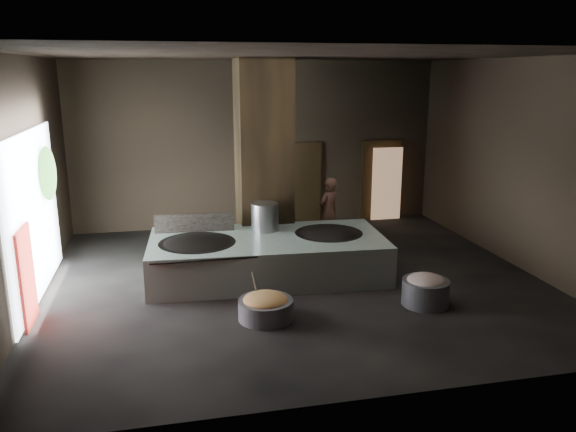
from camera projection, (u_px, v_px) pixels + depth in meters
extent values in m
cube|color=black|center=(295.00, 282.00, 11.69)|extent=(10.00, 9.00, 0.10)
cube|color=black|center=(295.00, 52.00, 10.55)|extent=(10.00, 9.00, 0.10)
cube|color=black|center=(258.00, 145.00, 15.42)|extent=(10.00, 0.10, 4.50)
cube|color=black|center=(380.00, 237.00, 6.82)|extent=(10.00, 0.10, 4.50)
cube|color=black|center=(22.00, 183.00, 10.07)|extent=(0.10, 9.00, 4.50)
cube|color=black|center=(521.00, 164.00, 12.17)|extent=(0.10, 9.00, 4.50)
cube|color=black|center=(264.00, 159.00, 12.86)|extent=(1.20, 1.20, 4.50)
cube|color=#ABBEAD|center=(267.00, 257.00, 11.80)|extent=(4.99, 2.61, 0.85)
cube|color=black|center=(267.00, 239.00, 11.70)|extent=(4.75, 2.28, 0.03)
ellipsoid|color=black|center=(197.00, 247.00, 11.37)|extent=(1.53, 1.53, 0.42)
cylinder|color=black|center=(197.00, 244.00, 11.35)|extent=(1.56, 1.56, 0.05)
ellipsoid|color=black|center=(329.00, 237.00, 12.05)|extent=(1.43, 1.43, 0.40)
cylinder|color=black|center=(329.00, 234.00, 12.03)|extent=(1.46, 1.46, 0.05)
cylinder|color=gray|center=(265.00, 217.00, 12.15)|extent=(0.59, 0.59, 0.63)
cube|color=black|center=(195.00, 223.00, 12.06)|extent=(1.69, 0.16, 0.42)
imported|color=#97624D|center=(329.00, 212.00, 13.84)|extent=(0.73, 0.66, 1.69)
cylinder|color=gray|center=(266.00, 309.00, 9.78)|extent=(0.99, 0.99, 0.35)
ellipsoid|color=#A2A04E|center=(266.00, 300.00, 9.73)|extent=(0.79, 0.79, 0.24)
cylinder|color=gray|center=(256.00, 287.00, 9.79)|extent=(0.20, 0.35, 0.68)
cylinder|color=gray|center=(425.00, 292.00, 10.37)|extent=(0.98, 0.98, 0.48)
ellipsoid|color=#AE7768|center=(426.00, 281.00, 10.32)|extent=(0.72, 0.72, 0.27)
cube|color=black|center=(301.00, 184.00, 15.87)|extent=(1.18, 0.08, 2.38)
cube|color=#8C6647|center=(306.00, 185.00, 15.99)|extent=(0.79, 0.04, 1.86)
cube|color=black|center=(380.00, 181.00, 16.36)|extent=(1.18, 0.08, 2.38)
cube|color=#8C6647|center=(387.00, 184.00, 16.20)|extent=(0.89, 0.04, 2.10)
cube|color=white|center=(34.00, 215.00, 10.45)|extent=(0.04, 4.20, 3.10)
cube|color=maroon|center=(27.00, 277.00, 9.42)|extent=(0.05, 0.90, 1.70)
ellipsoid|color=#194714|center=(48.00, 173.00, 11.36)|extent=(0.28, 1.10, 1.10)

